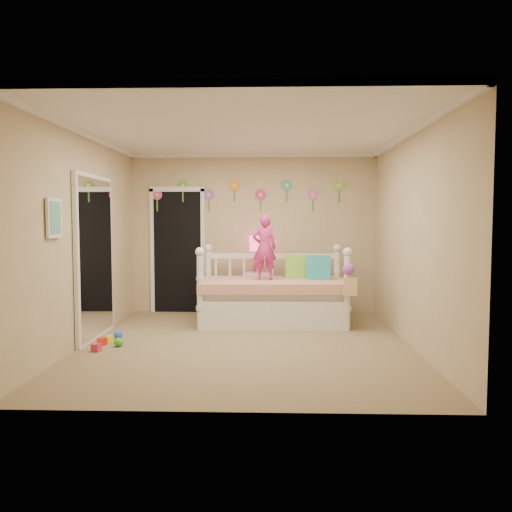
{
  "coord_description": "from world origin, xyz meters",
  "views": [
    {
      "loc": [
        0.32,
        -6.29,
        1.53
      ],
      "look_at": [
        0.1,
        0.6,
        1.05
      ],
      "focal_mm": 36.55,
      "sensor_mm": 36.0,
      "label": 1
    }
  ],
  "objects_px": {
    "daybed": "(273,284)",
    "table_lamp": "(258,248)",
    "child": "(264,247)",
    "nightstand": "(258,293)"
  },
  "relations": [
    {
      "from": "child",
      "to": "daybed",
      "type": "bearing_deg",
      "value": -166.41
    },
    {
      "from": "child",
      "to": "nightstand",
      "type": "height_order",
      "value": "child"
    },
    {
      "from": "child",
      "to": "table_lamp",
      "type": "relative_size",
      "value": 1.62
    },
    {
      "from": "daybed",
      "to": "table_lamp",
      "type": "xyz_separation_m",
      "value": [
        -0.24,
        0.72,
        0.49
      ]
    },
    {
      "from": "nightstand",
      "to": "table_lamp",
      "type": "relative_size",
      "value": 1.16
    },
    {
      "from": "nightstand",
      "to": "table_lamp",
      "type": "height_order",
      "value": "table_lamp"
    },
    {
      "from": "child",
      "to": "nightstand",
      "type": "relative_size",
      "value": 1.39
    },
    {
      "from": "child",
      "to": "table_lamp",
      "type": "xyz_separation_m",
      "value": [
        -0.12,
        0.76,
        -0.05
      ]
    },
    {
      "from": "daybed",
      "to": "nightstand",
      "type": "height_order",
      "value": "daybed"
    },
    {
      "from": "daybed",
      "to": "nightstand",
      "type": "xyz_separation_m",
      "value": [
        -0.24,
        0.72,
        -0.24
      ]
    }
  ]
}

